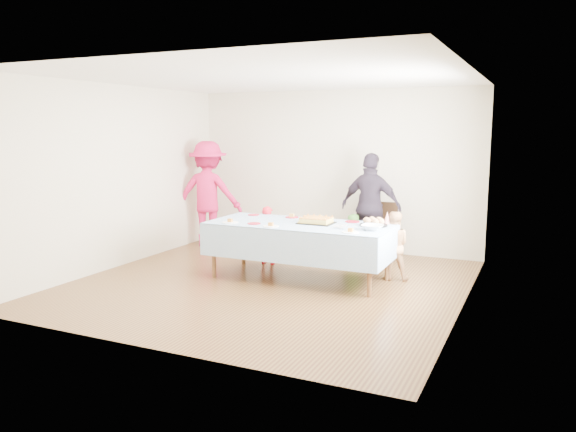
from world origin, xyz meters
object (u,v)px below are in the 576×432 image
at_px(dining_chair, 384,228).
at_px(adult_left, 208,194).
at_px(birthday_cake, 316,221).
at_px(party_table, 300,227).

xyz_separation_m(dining_chair, adult_left, (-3.11, -0.26, 0.42)).
bearing_deg(adult_left, dining_chair, 170.79).
bearing_deg(birthday_cake, adult_left, 152.63).
bearing_deg(birthday_cake, dining_chair, 71.97).
bearing_deg(adult_left, birthday_cake, 138.60).
bearing_deg(party_table, dining_chair, 66.51).
xyz_separation_m(birthday_cake, dining_chair, (0.52, 1.60, -0.32)).
bearing_deg(party_table, adult_left, 149.11).
bearing_deg(adult_left, party_table, 135.07).
height_order(party_table, adult_left, adult_left).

